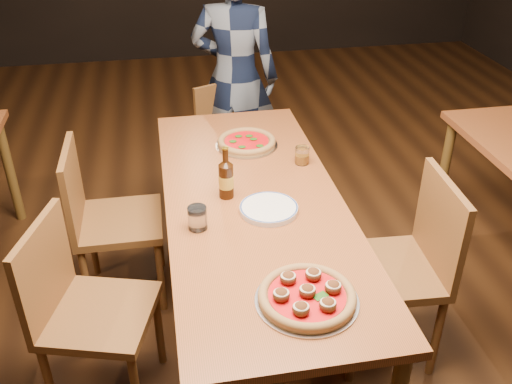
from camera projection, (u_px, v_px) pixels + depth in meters
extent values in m
plane|color=black|center=(254.00, 321.00, 2.97)|extent=(9.00, 9.00, 0.00)
cube|color=brown|center=(254.00, 203.00, 2.60)|extent=(0.80, 2.00, 0.04)
cylinder|color=brown|center=(174.00, 180.00, 3.53)|extent=(0.06, 0.06, 0.71)
cylinder|color=brown|center=(281.00, 171.00, 3.63)|extent=(0.06, 0.06, 0.71)
cylinder|color=brown|center=(10.00, 171.00, 3.63)|extent=(0.06, 0.06, 0.71)
cylinder|color=brown|center=(444.00, 172.00, 3.62)|extent=(0.06, 0.06, 0.71)
cylinder|color=#B7B7BF|center=(307.00, 301.00, 2.00)|extent=(0.37, 0.37, 0.01)
cylinder|color=#A58744|center=(307.00, 298.00, 2.00)|extent=(0.34, 0.34, 0.02)
torus|color=#A58744|center=(307.00, 296.00, 1.99)|extent=(0.35, 0.35, 0.03)
cylinder|color=#B90A0B|center=(307.00, 295.00, 1.99)|extent=(0.27, 0.27, 0.00)
cylinder|color=#B7B7BF|center=(247.00, 145.00, 3.06)|extent=(0.33, 0.33, 0.01)
cylinder|color=#A58744|center=(247.00, 143.00, 3.05)|extent=(0.31, 0.31, 0.02)
torus|color=#A58744|center=(247.00, 141.00, 3.04)|extent=(0.31, 0.31, 0.03)
cylinder|color=#B90A0B|center=(247.00, 141.00, 3.04)|extent=(0.24, 0.24, 0.00)
cylinder|color=white|center=(269.00, 209.00, 2.50)|extent=(0.26, 0.26, 0.02)
cylinder|color=black|center=(226.00, 181.00, 2.57)|extent=(0.07, 0.07, 0.16)
cylinder|color=black|center=(225.00, 157.00, 2.51)|extent=(0.03, 0.03, 0.08)
cylinder|color=gold|center=(226.00, 181.00, 2.57)|extent=(0.07, 0.07, 0.06)
cylinder|color=white|center=(197.00, 218.00, 2.37)|extent=(0.08, 0.08, 0.10)
cylinder|color=#A76112|center=(302.00, 155.00, 2.86)|extent=(0.07, 0.07, 0.09)
imported|color=black|center=(235.00, 77.00, 3.80)|extent=(0.69, 0.57, 1.61)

